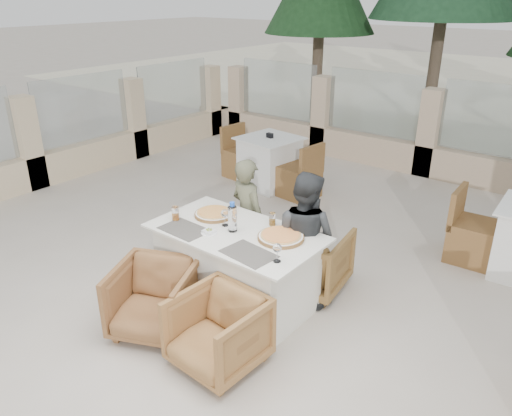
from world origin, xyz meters
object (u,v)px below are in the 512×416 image
Objects in this scene: armchair_far_left at (252,242)px; diner_right at (304,238)px; pizza_right at (281,236)px; beer_glass_right at (272,219)px; beer_glass_left at (175,214)px; diner_left at (248,217)px; dining_table at (236,268)px; wine_glass_corner at (277,252)px; bg_table_a at (269,162)px; olive_dish at (209,231)px; armchair_near_right at (218,332)px; water_bottle at (232,217)px; wine_glass_centre at (225,217)px; armchair_near_left at (154,299)px; pizza_left at (214,213)px; armchair_far_right at (312,259)px.

diner_right is at bearing 174.88° from armchair_far_left.
pizza_right is 3.37× the size of beer_glass_right.
beer_glass_left is 0.11× the size of diner_left.
diner_left is (-0.72, 0.42, -0.17)m from pizza_right.
pizza_right is 1.07m from beer_glass_left.
wine_glass_corner reaches higher than dining_table.
diner_right is 0.80× the size of bg_table_a.
diner_right is (0.03, 0.33, -0.14)m from pizza_right.
bg_table_a is at bearing 127.79° from wine_glass_corner.
dining_table is at bearing 47.98° from olive_dish.
wine_glass_corner is at bearing 74.75° from armchair_near_right.
water_bottle is (-0.44, -0.15, 0.12)m from pizza_right.
wine_glass_centre is 0.82m from wine_glass_corner.
pizza_right is 0.60× the size of armchair_near_left.
beer_glass_left reaches higher than olive_dish.
diner_right is at bearing 29.13° from beer_glass_right.
armchair_near_left is at bearing -175.96° from armchair_near_right.
wine_glass_corner reaches higher than armchair_near_right.
water_bottle is 0.69m from diner_left.
water_bottle is 1.56× the size of wine_glass_centre.
armchair_far_left is at bearing 114.84° from water_bottle.
bg_table_a is at bearing -45.77° from diner_left.
dining_table is 0.68m from diner_left.
pizza_left is 0.41m from water_bottle.
beer_glass_right is 0.09× the size of diner_right.
pizza_left reaches higher than bg_table_a.
olive_dish is at bearing -125.26° from beer_glass_right.
armchair_near_left is 0.74m from armchair_near_right.
diner_right is at bearing -39.94° from bg_table_a.
wine_glass_centre is at bearing 160.86° from water_bottle.
olive_dish reaches higher than armchair_far_right.
armchair_far_left is 0.50× the size of diner_left.
pizza_left is 0.46m from diner_left.
beer_glass_right is (0.80, 0.49, -0.01)m from beer_glass_left.
wine_glass_corner is 1.07m from armchair_far_right.
beer_glass_left reaches higher than armchair_near_right.
pizza_left is (-0.39, 0.13, 0.41)m from dining_table.
armchair_far_right is (0.58, 0.86, -0.47)m from olive_dish.
diner_left is at bearing 66.18° from armchair_near_left.
beer_glass_left is 0.08× the size of bg_table_a.
armchair_near_right is (-0.18, -0.54, -0.55)m from wine_glass_corner.
wine_glass_corner is 0.73m from diner_right.
armchair_far_left is (0.06, 0.52, -0.51)m from pizza_left.
beer_glass_left is 1.32m from armchair_near_right.
armchair_near_right is (0.45, -0.76, -0.08)m from dining_table.
dining_table is 5.56× the size of water_bottle.
wine_glass_centre is 0.29× the size of armchair_far_left.
dining_table and bg_table_a have the same top height.
diner_left reaches higher than dining_table.
diner_right is 3.10m from bg_table_a.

